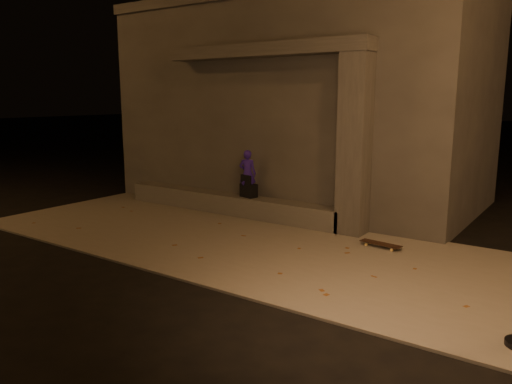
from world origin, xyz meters
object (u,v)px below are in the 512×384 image
Objects in this scene: column at (355,145)px; skateboard at (381,244)px; skateboarder at (248,174)px; backpack at (249,189)px.

column is 2.04m from skateboard.
column is 3.27× the size of skateboarder.
column is 6.77× the size of backpack.
skateboarder is 0.37m from backpack.
backpack is (0.03, 0.00, -0.37)m from skateboarder.
column is 2.76m from skateboarder.
skateboarder is 2.07× the size of backpack.
backpack is 0.67× the size of skateboard.
column reaches higher than backpack.
backpack is (-2.60, 0.00, -1.17)m from column.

